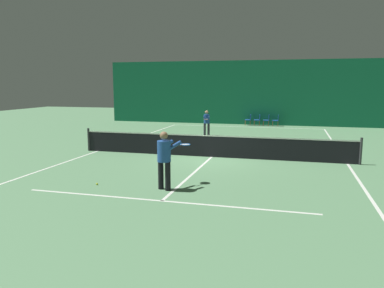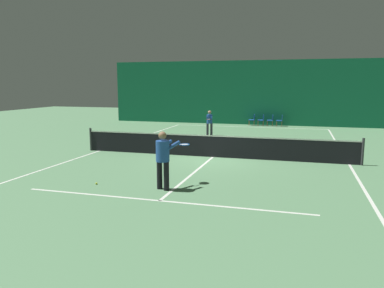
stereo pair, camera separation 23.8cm
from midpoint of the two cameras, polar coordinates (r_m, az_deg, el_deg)
The scene contains 16 objects.
ground_plane at distance 16.24m, azimuth 3.62°, elevation -2.00°, with size 60.00×60.00×0.00m, color #56845B.
backdrop_curtain at distance 29.45m, azimuth 9.54°, elevation 7.71°, with size 23.00×0.12×4.93m.
court_line_baseline_far at distance 27.85m, azimuth 8.97°, elevation 2.57°, with size 11.00×0.10×0.00m.
court_line_service_far at distance 22.44m, azimuth 7.18°, elevation 1.05°, with size 8.25×0.10×0.00m.
court_line_service_near at distance 10.27m, azimuth -4.28°, elevation -8.61°, with size 8.25×0.10×0.00m.
court_line_sideline_left at distance 18.21m, azimuth -13.52°, elevation -1.01°, with size 0.10×23.80×0.00m.
court_line_sideline_right at distance 16.00m, azimuth 23.25°, elevation -2.89°, with size 0.10×23.80×0.00m.
court_line_centre at distance 16.24m, azimuth 3.62°, elevation -1.99°, with size 0.10×12.80×0.00m.
tennis_net at distance 16.15m, azimuth 3.64°, elevation -0.22°, with size 12.00×0.10×1.07m.
player_near at distance 11.11m, azimuth -3.74°, elevation -1.81°, with size 0.85×1.42×1.75m.
player_far at distance 22.87m, azimuth 2.98°, elevation 3.51°, with size 0.57×1.33×1.53m.
courtside_chair_0 at distance 29.01m, azimuth 9.46°, elevation 3.78°, with size 0.44×0.44×0.84m.
courtside_chair_1 at distance 28.94m, azimuth 10.82°, elevation 3.73°, with size 0.44×0.44×0.84m.
courtside_chair_2 at distance 28.88m, azimuth 12.18°, elevation 3.67°, with size 0.44×0.44×0.84m.
courtside_chair_3 at distance 28.84m, azimuth 13.55°, elevation 3.62°, with size 0.44×0.44×0.84m.
tennis_ball at distance 12.18m, azimuth -13.82°, elevation -5.86°, with size 0.07×0.07×0.07m.
Camera 2 is at (3.56, -15.52, 3.12)m, focal length 35.00 mm.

